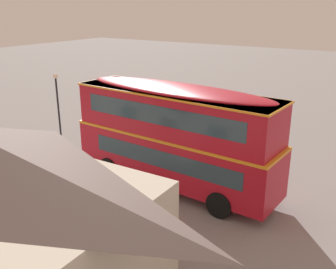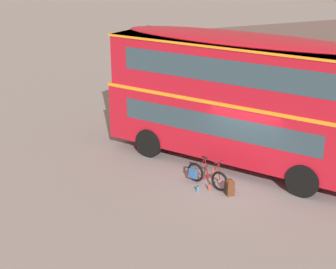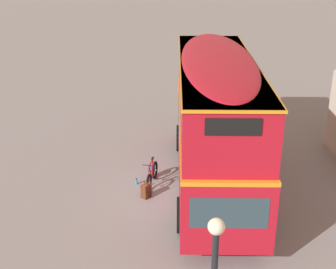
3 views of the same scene
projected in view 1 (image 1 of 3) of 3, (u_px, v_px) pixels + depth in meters
name	position (u px, v px, depth m)	size (l,w,h in m)	color
ground_plane	(175.00, 173.00, 19.35)	(120.00, 120.00, 0.00)	gray
double_decker_bus	(175.00, 133.00, 17.05)	(9.83, 3.03, 4.79)	black
touring_bicycle	(199.00, 164.00, 19.51)	(1.69, 0.56, 1.03)	black
backpack_on_ground	(185.00, 160.00, 20.19)	(0.39, 0.38, 0.54)	#592D19
water_bottle_red_squeeze	(197.00, 165.00, 19.95)	(0.07, 0.07, 0.26)	#D84C33
water_bottle_blue_sports	(204.00, 165.00, 20.04)	(0.08, 0.08, 0.23)	#338CBF
street_lamp	(58.00, 101.00, 22.64)	(0.28, 0.28, 4.25)	black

